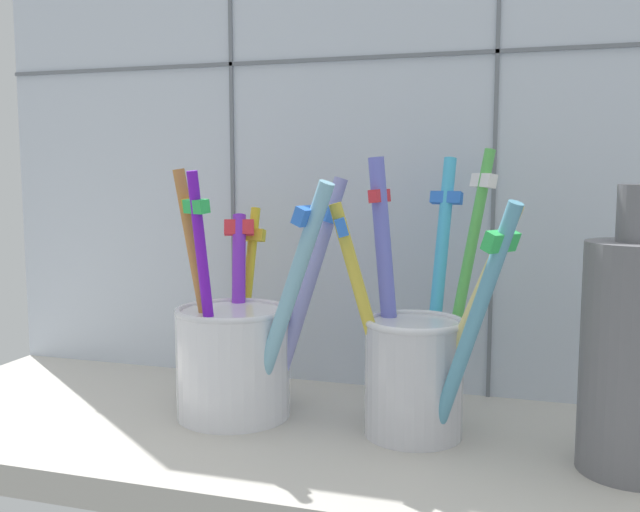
{
  "coord_description": "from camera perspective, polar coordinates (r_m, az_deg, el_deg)",
  "views": [
    {
      "loc": [
        14.16,
        -44.62,
        19.4
      ],
      "look_at": [
        0.0,
        1.19,
        13.74
      ],
      "focal_mm": 40.29,
      "sensor_mm": 36.0,
      "label": 1
    }
  ],
  "objects": [
    {
      "name": "counter_slab",
      "position": [
        0.5,
        -0.41,
        -14.73
      ],
      "size": [
        64.0,
        22.0,
        2.0
      ],
      "primitive_type": "cube",
      "color": "#BCB7AD",
      "rests_on": "ground"
    },
    {
      "name": "tile_wall_back",
      "position": [
        0.58,
        3.18,
        9.77
      ],
      "size": [
        64.0,
        2.2,
        45.0
      ],
      "color": "silver",
      "rests_on": "ground"
    },
    {
      "name": "toothbrush_cup_left",
      "position": [
        0.52,
        -6.67,
        -7.45
      ],
      "size": [
        12.58,
        10.96,
        17.62
      ],
      "color": "white",
      "rests_on": "counter_slab"
    },
    {
      "name": "toothbrush_cup_right",
      "position": [
        0.48,
        7.71,
        -8.07
      ],
      "size": [
        12.37,
        12.65,
        18.95
      ],
      "color": "silver",
      "rests_on": "counter_slab"
    },
    {
      "name": "ceramic_vase",
      "position": [
        0.45,
        23.73,
        -6.98
      ],
      "size": [
        6.03,
        6.03,
        16.69
      ],
      "color": "slate",
      "rests_on": "counter_slab"
    }
  ]
}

